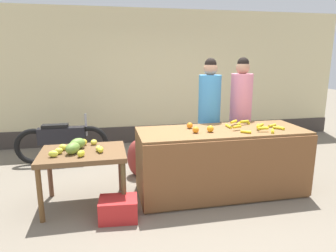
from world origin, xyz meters
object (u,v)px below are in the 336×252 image
at_px(vendor_woman_pink_shirt, 240,116).
at_px(produce_crate, 118,209).
at_px(vendor_woman_blue_shirt, 209,118).
at_px(parked_motorcycle, 62,141).
at_px(produce_sack, 138,158).

xyz_separation_m(vendor_woman_pink_shirt, produce_crate, (-2.02, -1.16, -0.81)).
height_order(vendor_woman_blue_shirt, parked_motorcycle, vendor_woman_blue_shirt).
height_order(vendor_woman_pink_shirt, produce_sack, vendor_woman_pink_shirt).
xyz_separation_m(vendor_woman_blue_shirt, parked_motorcycle, (-2.35, 1.06, -0.53)).
xyz_separation_m(vendor_woman_pink_shirt, produce_sack, (-1.65, 0.13, -0.64)).
xyz_separation_m(vendor_woman_blue_shirt, vendor_woman_pink_shirt, (0.54, 0.03, 0.01)).
distance_m(vendor_woman_blue_shirt, parked_motorcycle, 2.63).
distance_m(vendor_woman_pink_shirt, produce_sack, 1.77).
bearing_deg(produce_sack, parked_motorcycle, 144.27).
distance_m(vendor_woman_blue_shirt, produce_sack, 1.29).
bearing_deg(vendor_woman_pink_shirt, produce_crate, -150.23).
height_order(vendor_woman_blue_shirt, vendor_woman_pink_shirt, vendor_woman_pink_shirt).
xyz_separation_m(produce_crate, produce_sack, (0.38, 1.29, 0.16)).
relative_size(parked_motorcycle, produce_crate, 3.64).
distance_m(vendor_woman_blue_shirt, vendor_woman_pink_shirt, 0.54).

